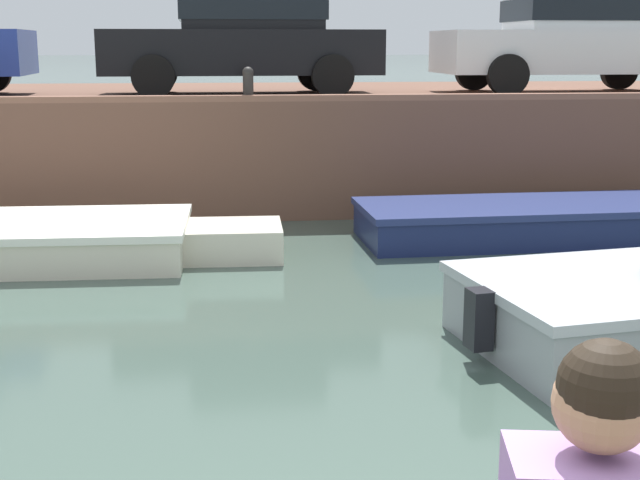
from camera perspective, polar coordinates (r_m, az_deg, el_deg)
ground_plane at (r=7.37m, az=-1.40°, el=-6.04°), size 400.00×400.00×0.00m
far_quay_wall at (r=14.86m, az=-4.04°, el=6.46°), size 60.00×6.00×1.60m
far_wall_coping at (r=11.92m, az=-3.52°, el=9.05°), size 60.00×0.24×0.08m
boat_moored_central_navy at (r=11.30m, az=15.10°, el=1.22°), size 5.39×1.68×0.45m
car_left_inner_black at (r=13.59m, az=-4.86°, el=12.85°), size 4.09×2.08×1.54m
car_centre_white at (r=14.64m, az=15.91°, el=12.39°), size 4.04×1.92×1.54m
mooring_bollard_mid at (r=12.03m, az=-4.62°, el=10.02°), size 0.15×0.15×0.45m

